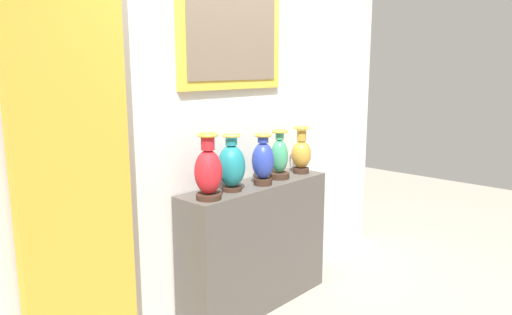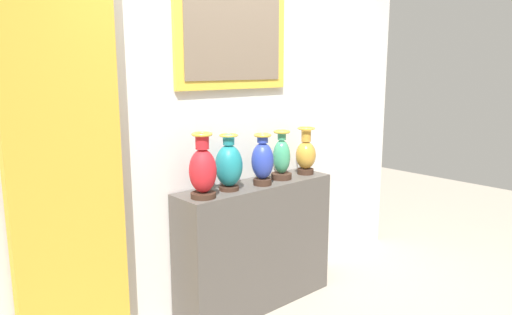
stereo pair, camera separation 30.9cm
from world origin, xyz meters
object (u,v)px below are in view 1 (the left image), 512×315
vase_crimson (208,171)px  vase_cobalt (263,161)px  vase_jade (279,158)px  vase_ochre (301,153)px  vase_teal (232,166)px

vase_crimson → vase_cobalt: size_ratio=1.15×
vase_jade → vase_ochre: 0.25m
vase_jade → vase_ochre: (0.25, -0.00, -0.00)m
vase_jade → vase_crimson: bearing=-177.0°
vase_cobalt → vase_jade: 0.22m
vase_teal → vase_ochre: size_ratio=1.04×
vase_ochre → vase_jade: bearing=178.9°
vase_cobalt → vase_ochre: same height
vase_teal → vase_cobalt: vase_teal is taller
vase_crimson → vase_teal: size_ratio=1.10×
vase_cobalt → vase_jade: (0.22, 0.04, -0.01)m
vase_teal → vase_jade: vase_teal is taller
vase_teal → vase_cobalt: 0.26m
vase_teal → vase_jade: 0.48m
vase_jade → vase_ochre: same height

